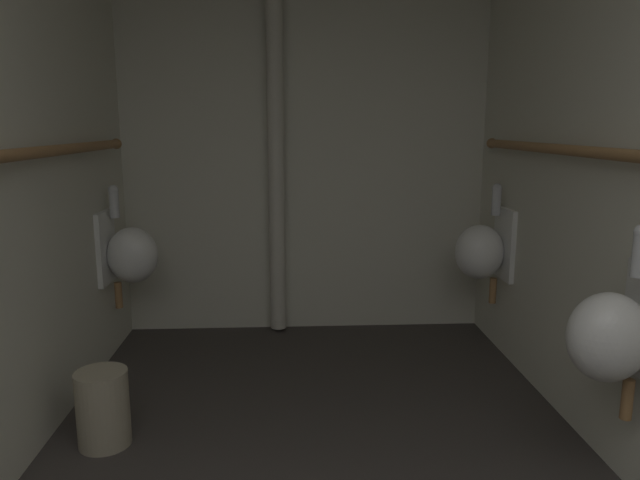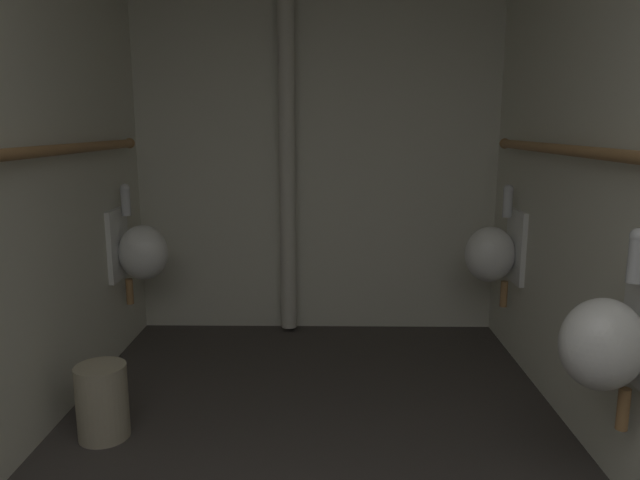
% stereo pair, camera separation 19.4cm
% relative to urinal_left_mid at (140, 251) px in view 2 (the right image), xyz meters
% --- Properties ---
extents(wall_back, '(2.58, 0.06, 2.65)m').
position_rel_urinal_left_mid_xyz_m(wall_back, '(1.08, 0.54, 0.66)').
color(wall_back, beige).
rests_on(wall_back, ground).
extents(urinal_left_mid, '(0.32, 0.30, 0.76)m').
position_rel_urinal_left_mid_xyz_m(urinal_left_mid, '(0.00, 0.00, 0.00)').
color(urinal_left_mid, white).
extents(urinal_right_mid, '(0.32, 0.30, 0.76)m').
position_rel_urinal_left_mid_xyz_m(urinal_right_mid, '(2.17, -1.52, 0.00)').
color(urinal_right_mid, white).
extents(urinal_right_far, '(0.32, 0.30, 0.76)m').
position_rel_urinal_left_mid_xyz_m(urinal_right_far, '(2.17, -0.02, 0.00)').
color(urinal_right_far, white).
extents(standpipe_back_wall, '(0.11, 0.11, 2.60)m').
position_rel_urinal_left_mid_xyz_m(standpipe_back_wall, '(0.89, 0.43, 0.66)').
color(standpipe_back_wall, beige).
rests_on(standpipe_back_wall, ground).
extents(waste_bin, '(0.23, 0.23, 0.35)m').
position_rel_urinal_left_mid_xyz_m(waste_bin, '(0.13, -1.04, -0.49)').
color(waste_bin, '#9E937A').
rests_on(waste_bin, ground).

